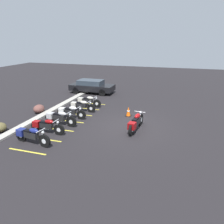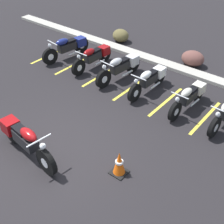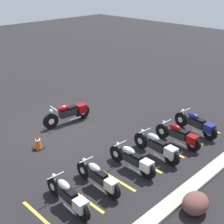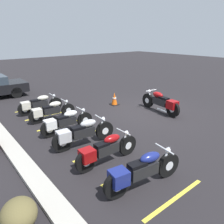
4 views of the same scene
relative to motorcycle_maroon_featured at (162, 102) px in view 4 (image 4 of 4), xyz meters
The scene contains 18 objects.
ground 0.78m from the motorcycle_maroon_featured, 39.57° to the left, with size 60.00×60.00×0.00m, color black.
motorcycle_maroon_featured is the anchor object (origin of this frame).
parked_bike_0 5.80m from the motorcycle_maroon_featured, 123.98° to the left, with size 0.72×2.26×0.89m.
parked_bike_1 5.18m from the motorcycle_maroon_featured, 111.01° to the left, with size 0.60×2.15×0.85m.
parked_bike_2 4.81m from the motorcycle_maroon_featured, 95.88° to the left, with size 0.64×2.26×0.89m.
parked_bike_3 4.78m from the motorcycle_maroon_featured, 80.28° to the left, with size 0.60×2.14×0.84m.
parked_bike_4 5.18m from the motorcycle_maroon_featured, 62.81° to the left, with size 0.58×2.08×0.82m.
parked_bike_5 5.90m from the motorcycle_maroon_featured, 52.01° to the left, with size 0.60×2.12×0.83m.
concrete_curb 6.76m from the motorcycle_maroon_featured, 86.12° to the left, with size 18.00×0.50×0.12m, color #A8A399.
landscape_rock_1 7.90m from the motorcycle_maroon_featured, 108.94° to the left, with size 0.80×0.70×0.57m, color brown.
traffic_cone 2.57m from the motorcycle_maroon_featured, 22.68° to the left, with size 0.40×0.40×0.68m.
stall_line_0 6.05m from the motorcycle_maroon_featured, 131.99° to the left, with size 0.10×2.10×0.00m, color gold.
stall_line_1 5.21m from the motorcycle_maroon_featured, 120.28° to the left, with size 0.10×2.10×0.00m, color gold.
stall_line_2 4.66m from the motorcycle_maroon_featured, 104.97° to the left, with size 0.10×2.10×0.00m, color gold.
stall_line_3 4.51m from the motorcycle_maroon_featured, 87.19° to the left, with size 0.10×2.10×0.00m, color gold.
stall_line_4 4.80m from the motorcycle_maroon_featured, 69.92° to the left, with size 0.10×2.10×0.00m, color gold.
stall_line_5 5.44m from the motorcycle_maroon_featured, 55.71° to the left, with size 0.10×2.10×0.00m, color gold.
stall_line_6 6.35m from the motorcycle_maroon_featured, 45.04° to the left, with size 0.10×2.10×0.00m, color gold.
Camera 4 is at (-6.73, 7.78, 3.56)m, focal length 35.00 mm.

